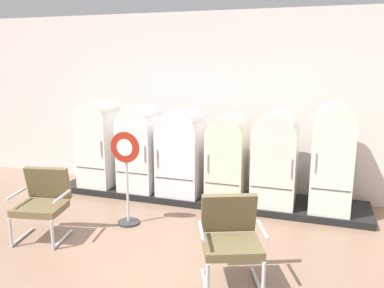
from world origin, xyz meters
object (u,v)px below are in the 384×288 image
Objects in this scene: refrigerator_2 at (181,150)px; sign_stand at (127,181)px; refrigerator_1 at (139,145)px; refrigerator_0 at (99,141)px; refrigerator_4 at (275,156)px; armchair_right at (231,235)px; refrigerator_3 at (228,155)px; refrigerator_5 at (332,155)px; armchair_left at (43,200)px.

refrigerator_2 is 1.06× the size of sign_stand.
refrigerator_2 is (0.76, 0.01, -0.03)m from refrigerator_1.
refrigerator_1 is at bearing 107.65° from sign_stand.
refrigerator_0 reaches higher than refrigerator_4.
refrigerator_2 is at bearing 121.93° from armchair_right.
refrigerator_0 is 1.11× the size of sign_stand.
refrigerator_0 is 1.05× the size of refrigerator_2.
refrigerator_3 is at bearing 104.38° from armchair_right.
refrigerator_3 is at bearing 179.04° from refrigerator_4.
refrigerator_1 is 1.59× the size of armchair_right.
refrigerator_0 is 3.69m from armchair_right.
refrigerator_1 is 1.08× the size of refrigerator_3.
refrigerator_4 is (3.12, -0.01, -0.04)m from refrigerator_0.
refrigerator_5 reaches higher than refrigerator_1.
sign_stand is (-1.94, -1.22, -0.23)m from refrigerator_4.
refrigerator_2 reaches higher than sign_stand.
refrigerator_2 reaches higher than refrigerator_3.
refrigerator_4 reaches higher than sign_stand.
armchair_left is (0.32, -1.95, -0.39)m from refrigerator_0.
armchair_left is (-2.04, -1.96, -0.31)m from refrigerator_3.
refrigerator_5 is (1.59, 0.01, 0.13)m from refrigerator_3.
refrigerator_5 reaches higher than refrigerator_2.
refrigerator_3 is 2.31m from armchair_right.
refrigerator_1 reaches higher than armchair_right.
sign_stand is at bearing -155.83° from refrigerator_5.
armchair_right is at bearing -58.07° from refrigerator_2.
refrigerator_1 is at bearing 134.30° from armchair_right.
refrigerator_5 is at bearing 65.32° from armchair_right.
armchair_right is at bearing -37.05° from refrigerator_0.
refrigerator_4 is at bearing -0.11° from refrigerator_0.
refrigerator_2 is at bearing 1.05° from refrigerator_1.
refrigerator_0 is at bearing 177.63° from refrigerator_1.
refrigerator_3 is at bearing -179.74° from refrigerator_5.
sign_stand is (0.38, -1.20, -0.24)m from refrigerator_1.
refrigerator_3 is 0.85× the size of refrigerator_5.
armchair_right is at bearing -45.70° from refrigerator_1.
refrigerator_3 is at bearing 1.85° from refrigerator_2.
refrigerator_5 is at bearing 28.44° from armchair_left.
armchair_left is (-3.64, -1.97, -0.44)m from refrigerator_5.
refrigerator_4 is 1.07× the size of sign_stand.
refrigerator_3 reaches higher than armchair_left.
armchair_left is at bearing -104.18° from refrigerator_1.
refrigerator_5 reaches higher than refrigerator_3.
refrigerator_1 is 1.59× the size of armchair_left.
armchair_left is at bearing -80.74° from refrigerator_0.
refrigerator_1 is at bearing -179.33° from refrigerator_4.
refrigerator_2 is at bearing -179.52° from refrigerator_4.
armchair_left is 0.68× the size of sign_stand.
refrigerator_1 is 1.03× the size of refrigerator_2.
refrigerator_5 is 2.49m from armchair_right.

